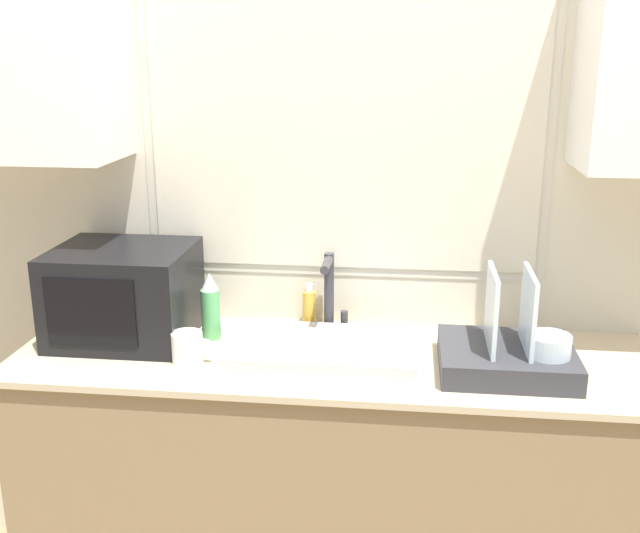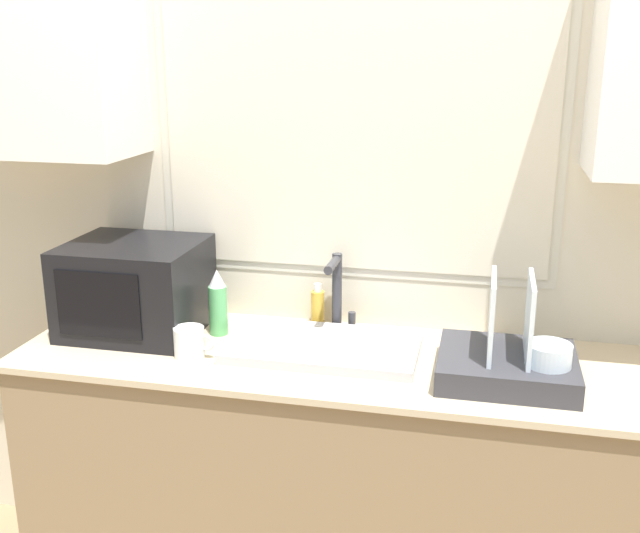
# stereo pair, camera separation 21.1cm
# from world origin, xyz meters

# --- Properties ---
(countertop) EXTENTS (1.90, 0.59, 0.91)m
(countertop) POSITION_xyz_m (0.00, 0.28, 0.45)
(countertop) COLOR #8C7251
(countertop) RESTS_ON ground_plane
(wall_back) EXTENTS (6.00, 0.38, 2.60)m
(wall_back) POSITION_xyz_m (0.00, 0.55, 1.43)
(wall_back) COLOR beige
(wall_back) RESTS_ON ground_plane
(sink_basin) EXTENTS (0.57, 0.33, 0.03)m
(sink_basin) POSITION_xyz_m (-0.04, 0.30, 0.92)
(sink_basin) COLOR #B2B2B7
(sink_basin) RESTS_ON countertop
(faucet) EXTENTS (0.08, 0.15, 0.25)m
(faucet) POSITION_xyz_m (-0.03, 0.48, 1.05)
(faucet) COLOR #333338
(faucet) RESTS_ON countertop
(microwave) EXTENTS (0.41, 0.36, 0.29)m
(microwave) POSITION_xyz_m (-0.66, 0.35, 1.05)
(microwave) COLOR black
(microwave) RESTS_ON countertop
(dish_rack) EXTENTS (0.37, 0.32, 0.29)m
(dish_rack) POSITION_xyz_m (0.50, 0.22, 0.96)
(dish_rack) COLOR #333338
(dish_rack) RESTS_ON countertop
(spray_bottle) EXTENTS (0.06, 0.06, 0.21)m
(spray_bottle) POSITION_xyz_m (-0.39, 0.37, 1.01)
(spray_bottle) COLOR #59B266
(spray_bottle) RESTS_ON countertop
(soap_bottle) EXTENTS (0.04, 0.04, 0.14)m
(soap_bottle) POSITION_xyz_m (-0.10, 0.51, 0.97)
(soap_bottle) COLOR gold
(soap_bottle) RESTS_ON countertop
(mug_near_sink) EXTENTS (0.12, 0.09, 0.09)m
(mug_near_sink) POSITION_xyz_m (-0.41, 0.18, 0.95)
(mug_near_sink) COLOR white
(mug_near_sink) RESTS_ON countertop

